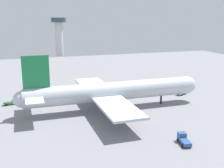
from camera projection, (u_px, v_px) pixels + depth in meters
The scene contains 8 objects.
ground_plane at pixel (112, 109), 100.13m from camera, with size 263.42×263.42×0.00m, color gray.
cargo_airplane at pixel (111, 92), 98.57m from camera, with size 65.86×51.95×20.03m.
catering_truck at pixel (184, 139), 73.05m from camera, with size 3.25×5.56×2.44m.
fuel_truck at pixel (182, 92), 117.52m from camera, with size 4.94×3.87×2.37m.
pushback_tractor at pixel (11, 102), 104.58m from camera, with size 5.20×2.88×2.10m.
safety_cone_nose at pixel (190, 102), 106.27m from camera, with size 0.52×0.52×0.74m, color orange.
safety_cone_tail at pixel (24, 115), 92.45m from camera, with size 0.56×0.56×0.79m, color orange.
control_tower at pixel (59, 33), 225.25m from camera, with size 11.72×11.72×29.92m.
Camera 1 is at (-29.72, -90.39, 32.40)m, focal length 45.61 mm.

